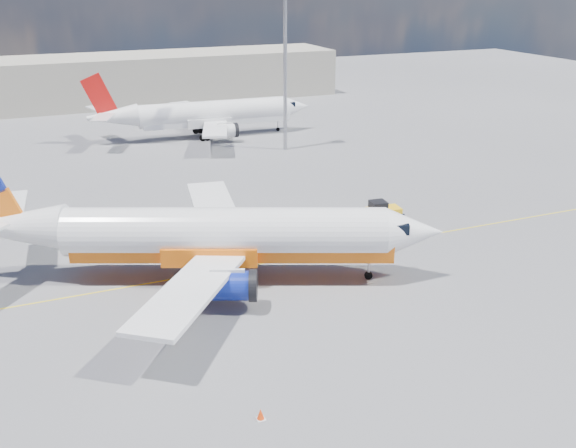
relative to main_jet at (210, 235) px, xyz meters
name	(u,v)px	position (x,y,z in m)	size (l,w,h in m)	color
ground	(261,282)	(3.11, -1.91, -3.50)	(240.00, 240.00, 0.00)	#5D5D62
taxi_line	(247,266)	(3.11, 1.09, -3.50)	(70.00, 0.15, 0.01)	yellow
terminal_main	(137,78)	(8.11, 73.09, 0.50)	(70.00, 14.00, 8.00)	#A59F8E
main_jet	(210,235)	(0.00, 0.00, 0.00)	(34.23, 25.82, 10.51)	white
second_jet	(207,114)	(11.97, 42.98, -0.38)	(30.89, 24.40, 9.36)	white
gse_tug	(383,212)	(17.37, 5.12, -2.51)	(3.09, 2.07, 2.11)	black
traffic_cone	(261,414)	(-2.28, -16.32, -3.20)	(0.44, 0.44, 0.62)	white
floodlight_mast	(285,42)	(19.26, 32.57, 9.81)	(1.62, 1.62, 22.20)	#9D9EA5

